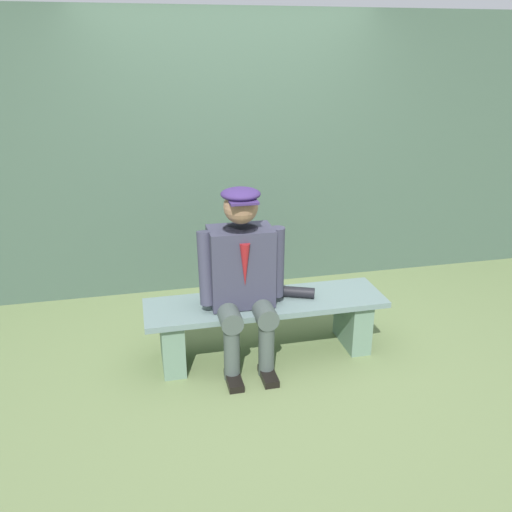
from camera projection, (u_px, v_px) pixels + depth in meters
name	position (u px, v px, depth m)	size (l,w,h in m)	color
ground_plane	(265.00, 353.00, 4.02)	(30.00, 30.00, 0.00)	#637447
bench	(266.00, 319.00, 3.92)	(1.73, 0.47, 0.44)	slate
seated_man	(242.00, 271.00, 3.68)	(0.60, 0.59, 1.28)	#333446
rolled_magazine	(295.00, 292.00, 3.91)	(0.08, 0.08, 0.29)	black
stadium_wall	(229.00, 155.00, 4.87)	(12.00, 0.24, 2.45)	#3E5446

